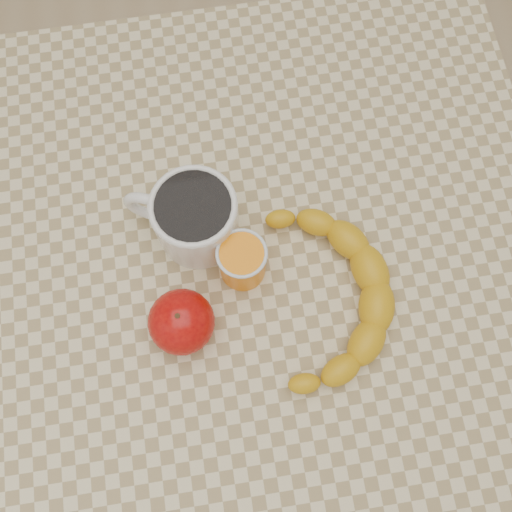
{
  "coord_description": "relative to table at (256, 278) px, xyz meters",
  "views": [
    {
      "loc": [
        -0.03,
        -0.21,
        1.45
      ],
      "look_at": [
        0.0,
        0.0,
        0.77
      ],
      "focal_mm": 40.0,
      "sensor_mm": 36.0,
      "label": 1
    }
  ],
  "objects": [
    {
      "name": "coffee_mug",
      "position": [
        -0.07,
        0.05,
        0.13
      ],
      "size": [
        0.16,
        0.14,
        0.09
      ],
      "color": "white",
      "rests_on": "table"
    },
    {
      "name": "orange_juice_glass",
      "position": [
        -0.02,
        -0.01,
        0.12
      ],
      "size": [
        0.06,
        0.06,
        0.07
      ],
      "color": "orange",
      "rests_on": "table"
    },
    {
      "name": "table",
      "position": [
        0.0,
        0.0,
        0.0
      ],
      "size": [
        0.8,
        0.8,
        0.75
      ],
      "color": "beige",
      "rests_on": "ground"
    },
    {
      "name": "apple",
      "position": [
        -0.1,
        -0.07,
        0.12
      ],
      "size": [
        0.08,
        0.08,
        0.07
      ],
      "color": "#8B0406",
      "rests_on": "table"
    },
    {
      "name": "banana",
      "position": [
        0.08,
        -0.07,
        0.11
      ],
      "size": [
        0.31,
        0.36,
        0.04
      ],
      "primitive_type": null,
      "rotation": [
        0.0,
        0.0,
        -0.21
      ],
      "color": "gold",
      "rests_on": "table"
    },
    {
      "name": "ground",
      "position": [
        0.0,
        0.0,
        -0.66
      ],
      "size": [
        3.0,
        3.0,
        0.0
      ],
      "primitive_type": "plane",
      "color": "tan",
      "rests_on": "ground"
    }
  ]
}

